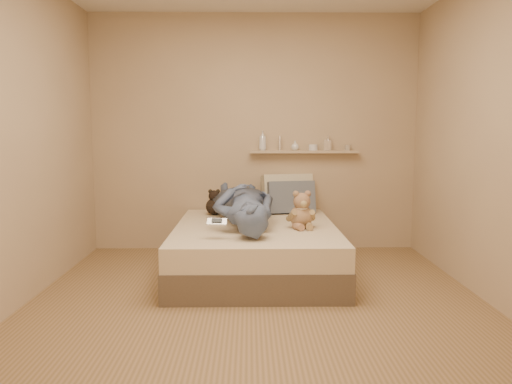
{
  "coord_description": "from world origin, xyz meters",
  "views": [
    {
      "loc": [
        -0.06,
        -3.67,
        1.34
      ],
      "look_at": [
        0.0,
        0.65,
        0.8
      ],
      "focal_mm": 35.0,
      "sensor_mm": 36.0,
      "label": 1
    }
  ],
  "objects_px": {
    "dark_plush": "(214,204)",
    "person": "(243,203)",
    "pillow_cream": "(287,193)",
    "bed": "(256,249)",
    "game_console": "(217,222)",
    "teddy_bear": "(302,213)",
    "pillow_grey": "(291,197)",
    "wall_shelf": "(304,152)"
  },
  "relations": [
    {
      "from": "game_console",
      "to": "teddy_bear",
      "type": "relative_size",
      "value": 0.48
    },
    {
      "from": "teddy_bear",
      "to": "wall_shelf",
      "type": "height_order",
      "value": "wall_shelf"
    },
    {
      "from": "dark_plush",
      "to": "person",
      "type": "distance_m",
      "value": 0.6
    },
    {
      "from": "person",
      "to": "wall_shelf",
      "type": "xyz_separation_m",
      "value": [
        0.67,
        0.83,
        0.45
      ]
    },
    {
      "from": "teddy_bear",
      "to": "person",
      "type": "distance_m",
      "value": 0.58
    },
    {
      "from": "teddy_bear",
      "to": "pillow_cream",
      "type": "xyz_separation_m",
      "value": [
        -0.05,
        0.97,
        0.06
      ]
    },
    {
      "from": "dark_plush",
      "to": "pillow_grey",
      "type": "xyz_separation_m",
      "value": [
        0.82,
        0.1,
        0.05
      ]
    },
    {
      "from": "game_console",
      "to": "bed",
      "type": "bearing_deg",
      "value": 61.2
    },
    {
      "from": "bed",
      "to": "wall_shelf",
      "type": "height_order",
      "value": "wall_shelf"
    },
    {
      "from": "pillow_grey",
      "to": "person",
      "type": "xyz_separation_m",
      "value": [
        -0.51,
        -0.61,
        0.03
      ]
    },
    {
      "from": "bed",
      "to": "teddy_bear",
      "type": "height_order",
      "value": "teddy_bear"
    },
    {
      "from": "game_console",
      "to": "pillow_grey",
      "type": "height_order",
      "value": "pillow_grey"
    },
    {
      "from": "game_console",
      "to": "dark_plush",
      "type": "relative_size",
      "value": 0.61
    },
    {
      "from": "bed",
      "to": "game_console",
      "type": "relative_size",
      "value": 11.41
    },
    {
      "from": "pillow_cream",
      "to": "pillow_grey",
      "type": "distance_m",
      "value": 0.15
    },
    {
      "from": "pillow_grey",
      "to": "bed",
      "type": "bearing_deg",
      "value": -119.56
    },
    {
      "from": "bed",
      "to": "pillow_cream",
      "type": "xyz_separation_m",
      "value": [
        0.36,
        0.83,
        0.43
      ]
    },
    {
      "from": "game_console",
      "to": "person",
      "type": "xyz_separation_m",
      "value": [
        0.21,
        0.67,
        0.05
      ]
    },
    {
      "from": "wall_shelf",
      "to": "pillow_grey",
      "type": "bearing_deg",
      "value": -125.93
    },
    {
      "from": "teddy_bear",
      "to": "dark_plush",
      "type": "bearing_deg",
      "value": 139.15
    },
    {
      "from": "pillow_cream",
      "to": "game_console",
      "type": "bearing_deg",
      "value": -115.82
    },
    {
      "from": "game_console",
      "to": "pillow_cream",
      "type": "bearing_deg",
      "value": 64.18
    },
    {
      "from": "dark_plush",
      "to": "wall_shelf",
      "type": "height_order",
      "value": "wall_shelf"
    },
    {
      "from": "pillow_grey",
      "to": "wall_shelf",
      "type": "bearing_deg",
      "value": 54.07
    },
    {
      "from": "game_console",
      "to": "wall_shelf",
      "type": "relative_size",
      "value": 0.14
    },
    {
      "from": "game_console",
      "to": "wall_shelf",
      "type": "bearing_deg",
      "value": 59.74
    },
    {
      "from": "pillow_grey",
      "to": "person",
      "type": "distance_m",
      "value": 0.8
    },
    {
      "from": "game_console",
      "to": "pillow_cream",
      "type": "distance_m",
      "value": 1.58
    },
    {
      "from": "person",
      "to": "wall_shelf",
      "type": "height_order",
      "value": "wall_shelf"
    },
    {
      "from": "bed",
      "to": "pillow_cream",
      "type": "relative_size",
      "value": 3.45
    },
    {
      "from": "person",
      "to": "wall_shelf",
      "type": "bearing_deg",
      "value": -134.31
    },
    {
      "from": "dark_plush",
      "to": "pillow_grey",
      "type": "height_order",
      "value": "pillow_grey"
    },
    {
      "from": "dark_plush",
      "to": "person",
      "type": "xyz_separation_m",
      "value": [
        0.31,
        -0.51,
        0.08
      ]
    },
    {
      "from": "teddy_bear",
      "to": "person",
      "type": "bearing_deg",
      "value": 157.27
    },
    {
      "from": "teddy_bear",
      "to": "pillow_grey",
      "type": "xyz_separation_m",
      "value": [
        -0.02,
        0.83,
        0.03
      ]
    },
    {
      "from": "person",
      "to": "pillow_cream",
      "type": "bearing_deg",
      "value": -128.1
    },
    {
      "from": "bed",
      "to": "dark_plush",
      "type": "relative_size",
      "value": 6.95
    },
    {
      "from": "dark_plush",
      "to": "pillow_cream",
      "type": "xyz_separation_m",
      "value": [
        0.79,
        0.24,
        0.08
      ]
    },
    {
      "from": "game_console",
      "to": "dark_plush",
      "type": "distance_m",
      "value": 1.18
    },
    {
      "from": "wall_shelf",
      "to": "game_console",
      "type": "bearing_deg",
      "value": -120.26
    },
    {
      "from": "pillow_cream",
      "to": "pillow_grey",
      "type": "xyz_separation_m",
      "value": [
        0.03,
        -0.14,
        -0.03
      ]
    },
    {
      "from": "dark_plush",
      "to": "pillow_grey",
      "type": "distance_m",
      "value": 0.83
    }
  ]
}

